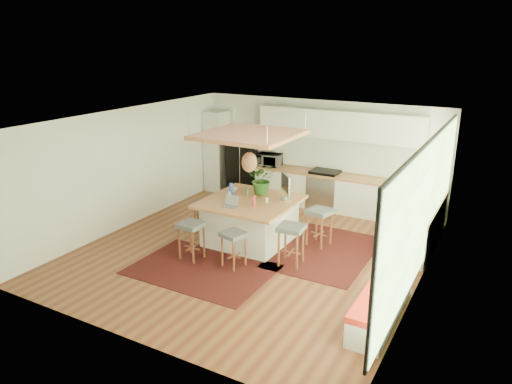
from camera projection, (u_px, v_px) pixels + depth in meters
The scene contains 36 objects.
floor at pixel (253, 251), 9.82m from camera, with size 7.00×7.00×0.00m, color #602E1B.
ceiling at pixel (252, 120), 8.99m from camera, with size 7.00×7.00×0.00m, color white.
wall_back at pixel (319, 153), 12.32m from camera, with size 6.50×6.50×0.00m, color white.
wall_front at pixel (126, 255), 6.49m from camera, with size 6.50×6.50×0.00m, color white.
wall_left at pixel (129, 168), 10.91m from camera, with size 7.00×7.00×0.00m, color white.
wall_right at pixel (424, 217), 7.90m from camera, with size 7.00×7.00×0.00m, color white.
window_wall at pixel (422, 214), 7.90m from camera, with size 0.10×6.20×2.60m, color black, non-canonical shape.
pantry at pixel (217, 151), 13.48m from camera, with size 0.55×0.60×2.25m, color white.
back_counter_base at pixel (333, 193), 12.08m from camera, with size 4.20×0.60×0.88m, color white.
back_counter_top at pixel (334, 175), 11.94m from camera, with size 4.24×0.64×0.05m, color #AA653C.
backsplash at pixel (339, 155), 12.05m from camera, with size 4.20×0.02×0.80m, color white.
upper_cabinets at pixel (339, 125), 11.67m from camera, with size 4.20×0.34×0.70m, color white.
range at pixel (324, 189), 12.17m from camera, with size 0.76×0.62×1.00m, color #A5A5AA, non-canonical shape.
right_counter_base at pixel (422, 225), 9.99m from camera, with size 0.60×2.50×0.88m, color white.
right_counter_top at pixel (424, 204), 9.85m from camera, with size 0.64×2.54×0.05m, color #AA653C.
window_bench at pixel (381, 304), 7.38m from camera, with size 0.52×2.00×0.50m, color white, non-canonical shape.
ceiling_panel at pixel (249, 148), 9.66m from camera, with size 1.86×1.86×0.80m, color #AA653C, non-canonical shape.
rug_near at pixel (202, 269), 9.03m from camera, with size 2.60×1.80×0.01m, color black.
rug_right at pixel (326, 252), 9.77m from camera, with size 1.80×2.60×0.01m, color black.
fridge at pixel (243, 161), 13.18m from camera, with size 0.81×0.64×1.63m, color black, non-canonical shape.
island at pixel (250, 221), 10.16m from camera, with size 1.85×1.85×0.93m, color #AA653C, non-canonical shape.
stool_near_left at pixel (192, 242), 9.38m from camera, with size 0.45×0.45×0.76m, color #494C51, non-canonical shape.
stool_near_right at pixel (234, 249), 9.06m from camera, with size 0.41×0.41×0.70m, color #494C51, non-canonical shape.
stool_right_front at pixel (291, 247), 9.13m from camera, with size 0.47×0.47×0.80m, color #494C51, non-canonical shape.
stool_right_back at pixel (319, 229), 10.00m from camera, with size 0.47×0.47×0.79m, color #494C51, non-canonical shape.
stool_left_side at pixel (203, 214), 10.85m from camera, with size 0.38×0.38×0.64m, color #494C51, non-canonical shape.
laptop at pixel (230, 201), 9.59m from camera, with size 0.30×0.32×0.23m, color #A5A5AA, non-canonical shape.
monitor at pixel (285, 187), 9.99m from camera, with size 0.60×0.21×0.56m, color #A5A5AA, non-canonical shape.
microwave at pixel (270, 159), 12.67m from camera, with size 0.59×0.33×0.40m, color #A5A5AA.
island_plant at pixel (262, 182), 10.35m from camera, with size 0.60×0.67×0.52m, color #1E4C19.
island_bowl at pixel (233, 189), 10.64m from camera, with size 0.22×0.22×0.05m, color beige.
island_bottle_0 at pixel (230, 191), 10.32m from camera, with size 0.07×0.07×0.19m, color #2E45B9.
island_bottle_1 at pixel (230, 195), 10.05m from camera, with size 0.07×0.07×0.19m, color silver.
island_bottle_2 at pixel (254, 202), 9.62m from camera, with size 0.07×0.07×0.19m, color #A7373B.
island_bottle_3 at pixel (266, 198), 9.86m from camera, with size 0.07×0.07×0.19m, color beige.
island_bottle_4 at pixel (248, 191), 10.29m from camera, with size 0.07×0.07×0.19m, color #44714D.
Camera 1 is at (4.42, -7.82, 4.16)m, focal length 33.61 mm.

